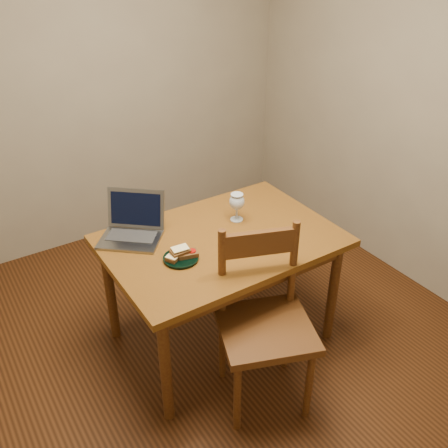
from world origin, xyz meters
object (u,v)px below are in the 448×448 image
laptop (133,225)px  milk_glass (237,207)px  table (221,250)px  plate (181,258)px  chair (265,316)px

laptop → milk_glass: bearing=23.4°
table → laptop: laptop is taller
table → milk_glass: (0.19, 0.12, 0.17)m
table → plate: plate is taller
milk_glass → table: bearing=-147.2°
table → laptop: 0.53m
table → chair: (-0.05, -0.50, -0.11)m
table → plate: bearing=-167.6°
chair → milk_glass: chair is taller
chair → milk_glass: size_ratio=3.39×
milk_glass → laptop: laptop is taller
chair → laptop: laptop is taller
table → milk_glass: bearing=32.8°
table → chair: bearing=-96.2°
milk_glass → chair: bearing=-111.3°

